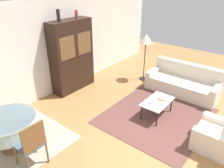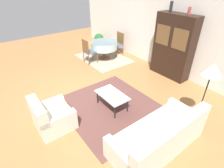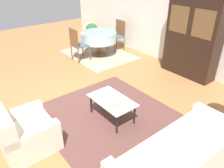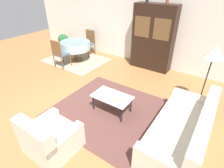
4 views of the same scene
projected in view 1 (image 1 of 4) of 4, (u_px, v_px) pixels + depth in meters
name	position (u px, v px, depth m)	size (l,w,h in m)	color
ground_plane	(158.00, 146.00, 4.59)	(14.00, 14.00, 0.00)	#9E6B3D
wall_back	(44.00, 51.00, 6.00)	(10.00, 0.06, 2.70)	silver
area_rug	(156.00, 116.00, 5.56)	(2.59, 2.35, 0.01)	brown
dining_rug	(14.00, 148.00, 4.54)	(2.26, 1.72, 0.01)	gray
couch	(183.00, 83.00, 6.59)	(0.90, 2.09, 0.84)	beige
armchair	(220.00, 137.00, 4.41)	(0.83, 0.81, 0.81)	beige
coffee_table	(157.00, 103.00, 5.43)	(0.91, 0.54, 0.41)	black
display_cabinet	(72.00, 56.00, 6.49)	(1.36, 0.46, 2.11)	black
dining_table	(8.00, 125.00, 4.30)	(1.12, 1.12, 0.73)	brown
dining_chair_near	(31.00, 143.00, 3.88)	(0.44, 0.44, 0.98)	brown
floor_lamp	(146.00, 40.00, 6.93)	(0.43, 0.43, 1.56)	black
cup	(151.00, 102.00, 5.29)	(0.08, 0.08, 0.08)	white
bowl	(163.00, 98.00, 5.48)	(0.21, 0.21, 0.05)	tan
vase_tall	(58.00, 15.00, 5.70)	(0.10, 0.10, 0.31)	#232328
vase_short	(76.00, 14.00, 6.17)	(0.09, 0.09, 0.22)	#9E4238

